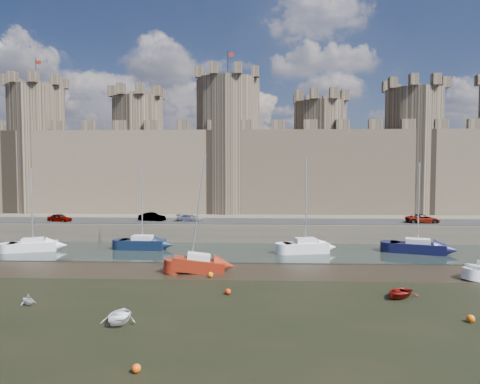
{
  "coord_description": "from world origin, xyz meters",
  "views": [
    {
      "loc": [
        7.22,
        -26.89,
        10.0
      ],
      "look_at": [
        5.19,
        22.0,
        7.38
      ],
      "focal_mm": 32.0,
      "sensor_mm": 36.0,
      "label": 1
    }
  ],
  "objects": [
    {
      "name": "buoy_3",
      "position": [
        2.86,
        12.0,
        0.25
      ],
      "size": [
        0.5,
        0.5,
        0.5
      ],
      "primitive_type": "sphere",
      "color": "orange",
      "rests_on": "ground"
    },
    {
      "name": "road",
      "position": [
        0.0,
        34.0,
        2.55
      ],
      "size": [
        160.0,
        7.0,
        0.1
      ],
      "primitive_type": "cube",
      "color": "black",
      "rests_on": "quay"
    },
    {
      "name": "sailboat_3",
      "position": [
        26.19,
        24.12,
        0.82
      ],
      "size": [
        6.54,
        4.22,
        10.7
      ],
      "rotation": [
        0.0,
        0.0,
        -0.33
      ],
      "color": "black",
      "rests_on": "ground"
    },
    {
      "name": "buoy_2",
      "position": [
        1.28,
        -6.65,
        0.23
      ],
      "size": [
        0.45,
        0.45,
        0.45
      ],
      "primitive_type": "sphere",
      "color": "#F64D0A",
      "rests_on": "ground"
    },
    {
      "name": "car_3",
      "position": [
        30.07,
        32.9,
        3.12
      ],
      "size": [
        4.48,
        2.09,
        1.24
      ],
      "primitive_type": "imported",
      "rotation": [
        0.0,
        0.0,
        1.57
      ],
      "color": "gray",
      "rests_on": "quay"
    },
    {
      "name": "quay",
      "position": [
        0.0,
        60.0,
        1.25
      ],
      "size": [
        160.0,
        60.0,
        2.5
      ],
      "primitive_type": "cube",
      "color": "#4C443A",
      "rests_on": "ground"
    },
    {
      "name": "seaweed_patch",
      "position": [
        0.0,
        -6.0,
        0.01
      ],
      "size": [
        70.0,
        34.0,
        0.01
      ],
      "primitive_type": "cube",
      "color": "black",
      "rests_on": "ground"
    },
    {
      "name": "sailboat_0",
      "position": [
        -19.99,
        23.34,
        0.79
      ],
      "size": [
        5.74,
        3.67,
        10.02
      ],
      "rotation": [
        0.0,
        0.0,
        0.32
      ],
      "color": "silver",
      "rests_on": "ground"
    },
    {
      "name": "car_1",
      "position": [
        -7.98,
        33.7,
        3.13
      ],
      "size": [
        4.0,
        2.04,
        1.26
      ],
      "primitive_type": "imported",
      "rotation": [
        0.0,
        0.0,
        1.38
      ],
      "color": "gray",
      "rests_on": "quay"
    },
    {
      "name": "dinghy_3",
      "position": [
        -9.64,
        3.38,
        0.36
      ],
      "size": [
        1.78,
        1.71,
        0.72
      ],
      "primitive_type": "imported",
      "rotation": [
        1.57,
        0.0,
        1.05
      ],
      "color": "silver",
      "rests_on": "ground"
    },
    {
      "name": "buoy_1",
      "position": [
        4.86,
        6.62,
        0.24
      ],
      "size": [
        0.49,
        0.49,
        0.49
      ],
      "primitive_type": "sphere",
      "color": "red",
      "rests_on": "ground"
    },
    {
      "name": "castle",
      "position": [
        -0.64,
        48.0,
        11.67
      ],
      "size": [
        108.5,
        11.0,
        29.0
      ],
      "color": "#42382B",
      "rests_on": "quay"
    },
    {
      "name": "car_2",
      "position": [
        -2.42,
        33.23,
        3.04
      ],
      "size": [
        3.93,
        2.08,
        1.09
      ],
      "primitive_type": "imported",
      "rotation": [
        0.0,
        0.0,
        1.42
      ],
      "color": "gray",
      "rests_on": "quay"
    },
    {
      "name": "buoy_5",
      "position": [
        21.13,
        1.08,
        0.25
      ],
      "size": [
        0.51,
        0.51,
        0.51
      ],
      "primitive_type": "sphere",
      "color": "#F1600A",
      "rests_on": "ground"
    },
    {
      "name": "car_0",
      "position": [
        -20.9,
        32.38,
        3.09
      ],
      "size": [
        3.7,
        2.21,
        1.18
      ],
      "primitive_type": "imported",
      "rotation": [
        0.0,
        0.0,
        1.32
      ],
      "color": "gray",
      "rests_on": "quay"
    },
    {
      "name": "dinghy_4",
      "position": [
        18.32,
        6.51,
        0.32
      ],
      "size": [
        3.72,
        3.84,
        0.65
      ],
      "primitive_type": "imported",
      "rotation": [
        1.57,
        0.0,
        5.59
      ],
      "color": "maroon",
      "rests_on": "ground"
    },
    {
      "name": "water_channel",
      "position": [
        0.0,
        24.0,
        0.04
      ],
      "size": [
        160.0,
        12.0,
        0.08
      ],
      "primitive_type": "cube",
      "color": "black",
      "rests_on": "ground"
    },
    {
      "name": "ground",
      "position": [
        0.0,
        0.0,
        0.0
      ],
      "size": [
        160.0,
        160.0,
        0.0
      ],
      "primitive_type": "plane",
      "color": "black",
      "rests_on": "ground"
    },
    {
      "name": "sailboat_4",
      "position": [
        1.52,
        13.95,
        0.82
      ],
      "size": [
        5.13,
        2.54,
        11.5
      ],
      "rotation": [
        0.0,
        0.0,
        0.13
      ],
      "color": "maroon",
      "rests_on": "ground"
    },
    {
      "name": "dinghy_2",
      "position": [
        -1.82,
        0.51,
        0.32
      ],
      "size": [
        2.63,
        3.39,
        0.65
      ],
      "primitive_type": "imported",
      "rotation": [
        1.57,
        0.0,
        3.28
      ],
      "color": "white",
      "rests_on": "ground"
    },
    {
      "name": "sailboat_2",
      "position": [
        12.9,
        23.53,
        0.88
      ],
      "size": [
        5.53,
        2.98,
        11.31
      ],
      "rotation": [
        0.0,
        0.0,
        0.19
      ],
      "color": "white",
      "rests_on": "ground"
    },
    {
      "name": "sailboat_1",
      "position": [
        -7.04,
        25.06,
        0.85
      ],
      "size": [
        5.55,
        2.35,
        10.96
      ],
      "rotation": [
        0.0,
        0.0,
        -0.04
      ],
      "color": "black",
      "rests_on": "ground"
    }
  ]
}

